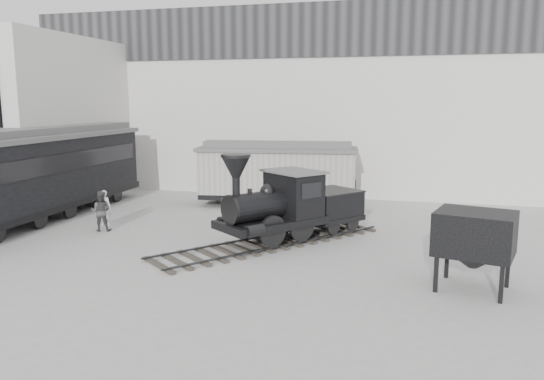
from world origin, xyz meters
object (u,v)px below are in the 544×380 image
(visitor_b, at_px, (101,211))
(coal_hopper, at_px, (474,239))
(locomotive, at_px, (287,209))
(passenger_coach, at_px, (38,173))
(boxcar, at_px, (277,172))
(visitor_a, at_px, (105,208))

(visitor_b, height_order, coal_hopper, coal_hopper)
(locomotive, bearing_deg, passenger_coach, -145.95)
(boxcar, distance_m, visitor_b, 9.59)
(visitor_a, bearing_deg, visitor_b, 103.74)
(locomotive, height_order, coal_hopper, locomotive)
(visitor_b, distance_m, coal_hopper, 15.24)
(coal_hopper, bearing_deg, visitor_b, -178.65)
(passenger_coach, height_order, visitor_a, passenger_coach)
(boxcar, bearing_deg, passenger_coach, -155.58)
(visitor_a, relative_size, visitor_b, 0.93)
(boxcar, relative_size, passenger_coach, 0.58)
(locomotive, xyz_separation_m, coal_hopper, (6.58, -4.03, 0.24))
(passenger_coach, relative_size, coal_hopper, 5.87)
(locomotive, xyz_separation_m, visitor_a, (-8.57, 0.64, -0.50))
(visitor_a, height_order, visitor_b, visitor_b)
(visitor_b, xyz_separation_m, coal_hopper, (14.76, -3.74, 0.67))
(coal_hopper, bearing_deg, visitor_a, 178.44)
(boxcar, xyz_separation_m, visitor_a, (-6.43, -6.47, -1.00))
(locomotive, relative_size, visitor_b, 5.25)
(passenger_coach, distance_m, visitor_a, 3.94)
(locomotive, bearing_deg, coal_hopper, 7.33)
(visitor_a, distance_m, coal_hopper, 15.87)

